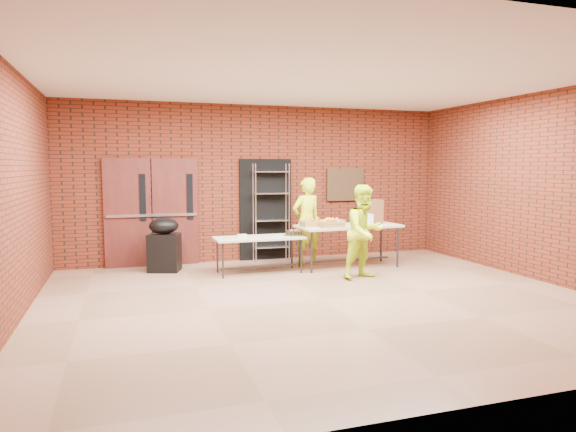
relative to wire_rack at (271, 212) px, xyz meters
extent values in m
cube|color=#826146|center=(-0.18, -3.32, -1.02)|extent=(8.00, 7.00, 0.04)
cube|color=silver|center=(-0.18, -3.32, 2.22)|extent=(8.00, 7.00, 0.04)
cube|color=maroon|center=(-0.18, 0.20, 0.60)|extent=(8.00, 0.04, 3.20)
cube|color=maroon|center=(-0.18, -6.84, 0.60)|extent=(8.00, 0.04, 3.20)
cube|color=maroon|center=(-4.20, -3.32, 0.60)|extent=(0.04, 7.00, 3.20)
cube|color=maroon|center=(3.84, -3.32, 0.60)|extent=(0.04, 7.00, 3.20)
cube|color=#4F2016|center=(-2.83, 0.12, 0.05)|extent=(0.88, 0.08, 2.10)
cube|color=#4F2016|center=(-1.93, 0.12, 0.05)|extent=(0.88, 0.08, 2.10)
cube|color=black|center=(-2.55, 0.07, 0.35)|extent=(0.12, 0.02, 0.90)
cube|color=black|center=(-1.65, 0.07, 0.35)|extent=(0.12, 0.02, 0.90)
cube|color=silver|center=(-2.38, 0.06, 0.00)|extent=(1.70, 0.04, 0.05)
cube|color=black|center=(-0.08, 0.14, 0.05)|extent=(1.10, 0.06, 2.10)
cube|color=#3D2A18|center=(1.72, 0.13, 0.55)|extent=(0.85, 0.04, 0.70)
cube|color=#C1B393|center=(-0.57, -1.19, -0.35)|extent=(1.63, 0.69, 0.04)
cube|color=#2A2A2F|center=(-0.57, -1.19, -0.89)|extent=(1.44, 0.05, 0.03)
cylinder|color=#2A2A2F|center=(-1.29, -0.92, -0.69)|extent=(0.03, 0.03, 0.63)
cylinder|color=#2A2A2F|center=(0.15, -0.92, -0.69)|extent=(0.03, 0.03, 0.63)
cylinder|color=#2A2A2F|center=(-1.29, -1.46, -0.69)|extent=(0.03, 0.03, 0.63)
cylinder|color=#2A2A2F|center=(0.15, -1.46, -0.69)|extent=(0.03, 0.03, 0.63)
cube|color=#C1B393|center=(1.22, -1.16, -0.20)|extent=(2.04, 0.95, 0.04)
cube|color=#2A2A2F|center=(1.22, -1.16, -0.87)|extent=(1.77, 0.15, 0.03)
cylinder|color=#2A2A2F|center=(0.33, -0.83, -0.61)|extent=(0.04, 0.04, 0.78)
cylinder|color=#2A2A2F|center=(2.11, -0.83, -0.61)|extent=(0.04, 0.04, 0.78)
cylinder|color=#2A2A2F|center=(0.33, -1.50, -0.61)|extent=(0.04, 0.04, 0.78)
cylinder|color=#2A2A2F|center=(2.11, -1.50, -0.61)|extent=(0.04, 0.04, 0.78)
cube|color=#A66F43|center=(0.47, -1.17, -0.15)|extent=(0.41, 0.32, 0.06)
cube|color=#A66F43|center=(0.92, -1.07, -0.15)|extent=(0.42, 0.33, 0.07)
cube|color=#A66F43|center=(0.75, -1.39, -0.15)|extent=(0.43, 0.34, 0.07)
cylinder|color=#155022|center=(0.12, -1.18, -0.33)|extent=(0.41, 0.41, 0.02)
cube|color=silver|center=(-0.89, -1.18, -0.31)|extent=(0.17, 0.11, 0.06)
cube|color=#57341E|center=(1.80, -1.00, 0.05)|extent=(0.36, 0.32, 0.47)
cylinder|color=silver|center=(1.56, -1.32, -0.07)|extent=(0.07, 0.07, 0.22)
cylinder|color=silver|center=(1.60, -1.38, -0.07)|extent=(0.07, 0.07, 0.22)
cylinder|color=silver|center=(1.57, -1.15, -0.07)|extent=(0.08, 0.08, 0.23)
cube|color=black|center=(-2.21, -0.49, -0.65)|extent=(0.67, 0.60, 0.70)
ellipsoid|color=black|center=(-2.21, -0.49, -0.15)|extent=(0.66, 0.61, 0.30)
imported|color=#C2DF18|center=(0.53, -0.67, -0.14)|extent=(0.71, 0.56, 1.73)
imported|color=#C2DF18|center=(1.06, -2.17, -0.19)|extent=(0.92, 0.79, 1.63)
camera|label=1|loc=(-2.91, -10.15, 0.94)|focal=32.00mm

